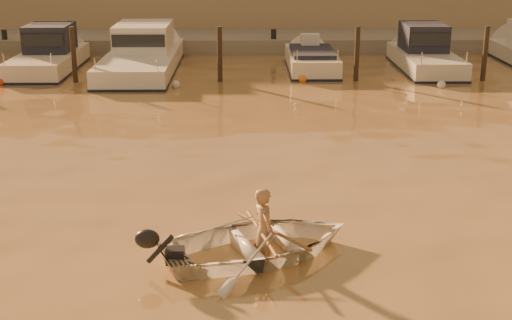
{
  "coord_description": "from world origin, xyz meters",
  "views": [
    {
      "loc": [
        0.72,
        -12.02,
        5.32
      ],
      "look_at": [
        0.94,
        2.08,
        0.75
      ],
      "focal_mm": 50.0,
      "sensor_mm": 36.0,
      "label": 1
    }
  ],
  "objects_px": {
    "person": "(264,230)",
    "moored_boat_3": "(312,64)",
    "dinghy": "(259,243)",
    "moored_boat_1": "(48,55)",
    "moored_boat_2": "(142,55)",
    "moored_boat_4": "(426,54)"
  },
  "relations": [
    {
      "from": "dinghy",
      "to": "moored_boat_4",
      "type": "distance_m",
      "value": 18.3
    },
    {
      "from": "dinghy",
      "to": "moored_boat_1",
      "type": "distance_m",
      "value": 18.72
    },
    {
      "from": "dinghy",
      "to": "moored_boat_4",
      "type": "height_order",
      "value": "moored_boat_4"
    },
    {
      "from": "moored_boat_3",
      "to": "moored_boat_4",
      "type": "xyz_separation_m",
      "value": [
        4.53,
        0.0,
        0.4
      ]
    },
    {
      "from": "moored_boat_2",
      "to": "moored_boat_3",
      "type": "bearing_deg",
      "value": 0.0
    },
    {
      "from": "dinghy",
      "to": "moored_boat_2",
      "type": "distance_m",
      "value": 17.46
    },
    {
      "from": "dinghy",
      "to": "moored_boat_1",
      "type": "bearing_deg",
      "value": 3.12
    },
    {
      "from": "person",
      "to": "moored_boat_1",
      "type": "bearing_deg",
      "value": 3.43
    },
    {
      "from": "moored_boat_2",
      "to": "moored_boat_3",
      "type": "relative_size",
      "value": 1.62
    },
    {
      "from": "dinghy",
      "to": "moored_boat_3",
      "type": "bearing_deg",
      "value": -30.29
    },
    {
      "from": "moored_boat_1",
      "to": "moored_boat_4",
      "type": "bearing_deg",
      "value": 0.0
    },
    {
      "from": "moored_boat_2",
      "to": "dinghy",
      "type": "bearing_deg",
      "value": -75.77
    },
    {
      "from": "person",
      "to": "moored_boat_3",
      "type": "height_order",
      "value": "person"
    },
    {
      "from": "moored_boat_4",
      "to": "dinghy",
      "type": "bearing_deg",
      "value": -112.32
    },
    {
      "from": "moored_boat_3",
      "to": "person",
      "type": "bearing_deg",
      "value": -97.85
    },
    {
      "from": "person",
      "to": "moored_boat_2",
      "type": "distance_m",
      "value": 17.44
    },
    {
      "from": "moored_boat_3",
      "to": "moored_boat_2",
      "type": "bearing_deg",
      "value": 180.0
    },
    {
      "from": "moored_boat_2",
      "to": "moored_boat_1",
      "type": "bearing_deg",
      "value": 180.0
    },
    {
      "from": "person",
      "to": "moored_boat_3",
      "type": "distance_m",
      "value": 17.04
    },
    {
      "from": "moored_boat_3",
      "to": "moored_boat_4",
      "type": "relative_size",
      "value": 0.86
    },
    {
      "from": "moored_boat_3",
      "to": "moored_boat_4",
      "type": "height_order",
      "value": "moored_boat_4"
    },
    {
      "from": "dinghy",
      "to": "person",
      "type": "height_order",
      "value": "person"
    }
  ]
}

